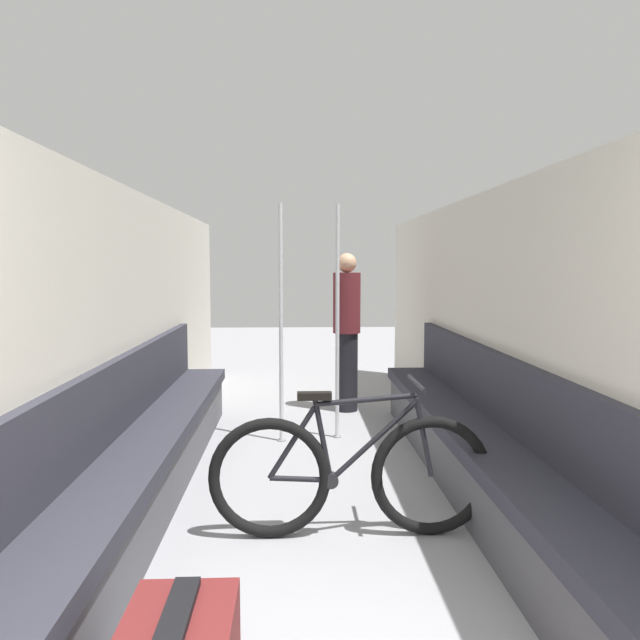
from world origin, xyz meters
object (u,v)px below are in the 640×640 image
passenger_standing (347,330)px  grab_pole_far (337,326)px  bicycle (351,474)px  grab_pole_near (281,327)px  bench_seat_row_right (483,455)px  bench_seat_row_left (143,459)px

passenger_standing → grab_pole_far: bearing=-86.0°
bicycle → passenger_standing: bearing=70.5°
grab_pole_far → passenger_standing: grab_pole_far is taller
bicycle → grab_pole_near: size_ratio=0.78×
bench_seat_row_right → grab_pole_far: size_ratio=2.38×
bench_seat_row_left → bench_seat_row_right: 2.27m
bicycle → grab_pole_far: (0.07, 2.13, 0.67)m
bench_seat_row_right → grab_pole_near: grab_pole_near is taller
bicycle → grab_pole_near: grab_pole_near is taller
bench_seat_row_right → grab_pole_far: 1.98m
bicycle → passenger_standing: (0.25, 3.20, 0.52)m
bicycle → passenger_standing: size_ratio=0.97×
bench_seat_row_right → passenger_standing: 2.85m
grab_pole_near → bench_seat_row_left: bearing=-119.9°
bench_seat_row_left → grab_pole_far: bearing=49.4°
grab_pole_far → bench_seat_row_right: bearing=-61.9°
bench_seat_row_left → grab_pole_near: (0.88, 1.53, 0.72)m
bench_seat_row_right → bicycle: size_ratio=3.06×
bench_seat_row_left → passenger_standing: (1.57, 2.70, 0.57)m
passenger_standing → bench_seat_row_left: bearing=-106.8°
bicycle → grab_pole_far: grab_pole_far is taller
grab_pole_near → passenger_standing: grab_pole_near is taller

